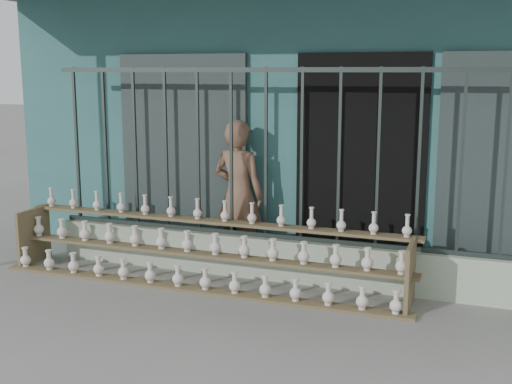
% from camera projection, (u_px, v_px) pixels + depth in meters
% --- Properties ---
extents(ground, '(60.00, 60.00, 0.00)m').
position_uv_depth(ground, '(218.00, 320.00, 5.76)').
color(ground, slate).
extents(workshop_building, '(7.40, 6.60, 3.21)m').
position_uv_depth(workshop_building, '(333.00, 112.00, 9.36)').
color(workshop_building, '#2D6060').
rests_on(workshop_building, ground).
extents(parapet_wall, '(5.00, 0.20, 0.45)m').
position_uv_depth(parapet_wall, '(266.00, 258.00, 6.92)').
color(parapet_wall, '#A9BBA0').
rests_on(parapet_wall, ground).
extents(security_fence, '(5.00, 0.04, 1.80)m').
position_uv_depth(security_fence, '(266.00, 154.00, 6.71)').
color(security_fence, '#283330').
rests_on(security_fence, parapet_wall).
extents(shelf_rack, '(4.50, 0.68, 0.85)m').
position_uv_depth(shelf_rack, '(201.00, 250.00, 6.71)').
color(shelf_rack, brown).
rests_on(shelf_rack, ground).
extents(elderly_woman, '(0.67, 0.49, 1.68)m').
position_uv_depth(elderly_woman, '(239.00, 195.00, 7.19)').
color(elderly_woman, brown).
rests_on(elderly_woman, ground).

